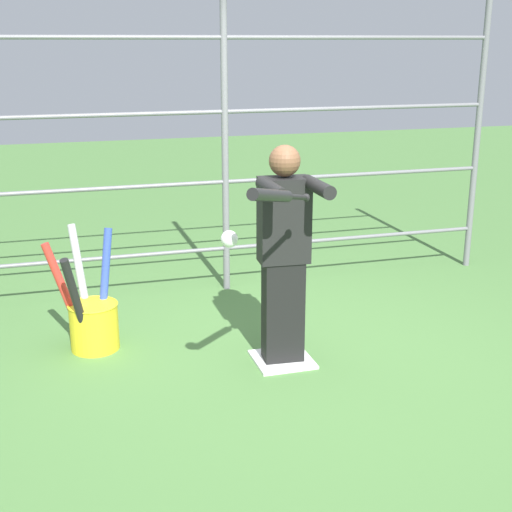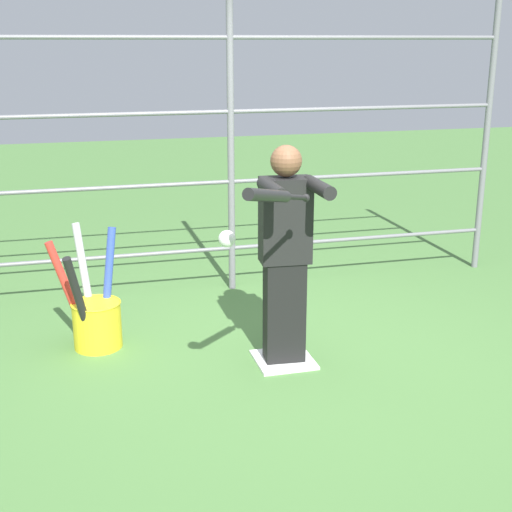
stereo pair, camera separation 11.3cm
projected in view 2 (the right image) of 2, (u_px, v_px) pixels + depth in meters
The scene contains 7 objects.
ground_plane at pixel (284, 361), 5.03m from camera, with size 24.00×24.00×0.00m, color #4C7A3D.
home_plate at pixel (284, 360), 5.03m from camera, with size 0.40×0.40×0.02m.
fence_backstop at pixel (231, 147), 6.13m from camera, with size 5.03×0.06×2.58m.
batter at pixel (286, 250), 4.77m from camera, with size 0.39×0.53×1.52m.
baseball_bat_swinging at pixel (273, 196), 3.80m from camera, with size 0.58×0.70×0.24m.
softball_in_flight at pixel (227, 239), 3.92m from camera, with size 0.10×0.10×0.10m.
bat_bucket at pixel (95, 317), 5.21m from camera, with size 0.53×0.68×0.87m.
Camera 2 is at (1.37, 4.39, 2.17)m, focal length 50.00 mm.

